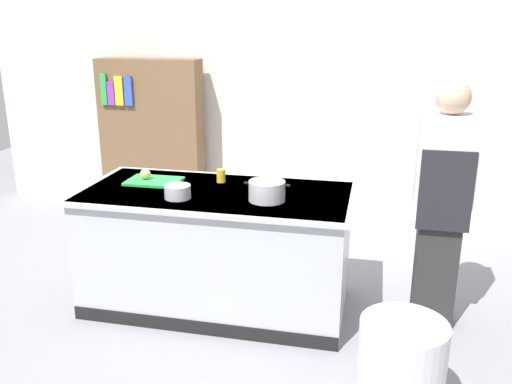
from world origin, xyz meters
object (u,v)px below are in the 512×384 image
person_chef (442,201)px  bookshelf (152,139)px  mixing_bowl (178,192)px  juice_cup (221,176)px  onion (145,174)px  stock_pot (267,191)px  trash_bin (401,370)px

person_chef → bookshelf: 3.31m
mixing_bowl → juice_cup: (0.18, 0.44, 0.00)m
onion → juice_cup: bearing=11.6°
mixing_bowl → person_chef: (1.78, 0.28, -0.03)m
mixing_bowl → bookshelf: size_ratio=0.11×
stock_pot → juice_cup: stock_pot is taller
onion → trash_bin: (1.91, -1.10, -0.68)m
onion → stock_pot: stock_pot is taller
stock_pot → person_chef: (1.16, 0.20, -0.05)m
bookshelf → mixing_bowl: bearing=-62.5°
juice_cup → mixing_bowl: bearing=-112.5°
onion → trash_bin: size_ratio=0.14×
trash_bin → bookshelf: size_ratio=0.33×
onion → juice_cup: (0.56, 0.12, -0.01)m
mixing_bowl → stock_pot: bearing=8.0°
stock_pot → person_chef: 1.18m
juice_cup → person_chef: (1.59, -0.16, -0.04)m
trash_bin → bookshelf: bookshelf is taller
juice_cup → trash_bin: 1.93m
bookshelf → juice_cup: bearing=-51.9°
mixing_bowl → bookshelf: 2.27m
stock_pot → bookshelf: bearing=130.8°
trash_bin → person_chef: person_chef is taller
stock_pot → mixing_bowl: 0.62m
onion → person_chef: size_ratio=0.05×
person_chef → bookshelf: bearing=45.3°
onion → person_chef: person_chef is taller
trash_bin → juice_cup: bearing=137.8°
stock_pot → trash_bin: stock_pot is taller
trash_bin → mixing_bowl: bearing=153.1°
person_chef → onion: bearing=75.6°
juice_cup → stock_pot: bearing=-39.9°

